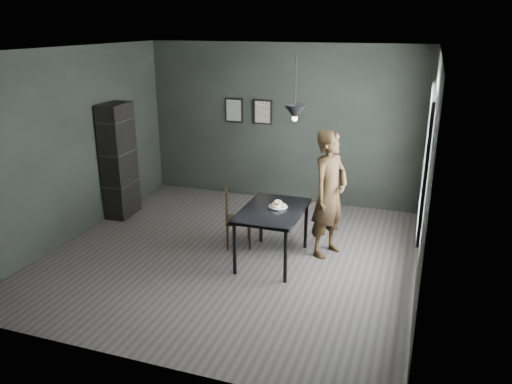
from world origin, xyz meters
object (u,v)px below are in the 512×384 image
(cafe_table, at_px, (272,215))
(white_plate, at_px, (278,207))
(pendant_lamp, at_px, (295,112))
(woman, at_px, (329,194))
(wood_chair, at_px, (233,214))
(shelf_unit, at_px, (119,161))

(cafe_table, height_order, white_plate, white_plate)
(white_plate, bearing_deg, pendant_lamp, 3.98)
(woman, distance_m, wood_chair, 1.42)
(wood_chair, height_order, shelf_unit, shelf_unit)
(white_plate, xyz_separation_m, woman, (0.62, 0.38, 0.13))
(wood_chair, bearing_deg, cafe_table, -44.67)
(shelf_unit, distance_m, pendant_lamp, 3.44)
(white_plate, distance_m, woman, 0.74)
(cafe_table, xyz_separation_m, pendant_lamp, (0.25, 0.10, 1.38))
(white_plate, bearing_deg, cafe_table, -120.08)
(cafe_table, relative_size, woman, 0.68)
(shelf_unit, bearing_deg, woman, -9.95)
(cafe_table, distance_m, shelf_unit, 3.05)
(pendant_lamp, bearing_deg, cafe_table, -158.20)
(cafe_table, bearing_deg, woman, 34.67)
(cafe_table, bearing_deg, shelf_unit, 163.98)
(white_plate, distance_m, shelf_unit, 3.07)
(wood_chair, distance_m, pendant_lamp, 1.83)
(woman, bearing_deg, wood_chair, 122.77)
(woman, height_order, pendant_lamp, pendant_lamp)
(cafe_table, relative_size, white_plate, 5.22)
(white_plate, xyz_separation_m, wood_chair, (-0.73, 0.18, -0.27))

